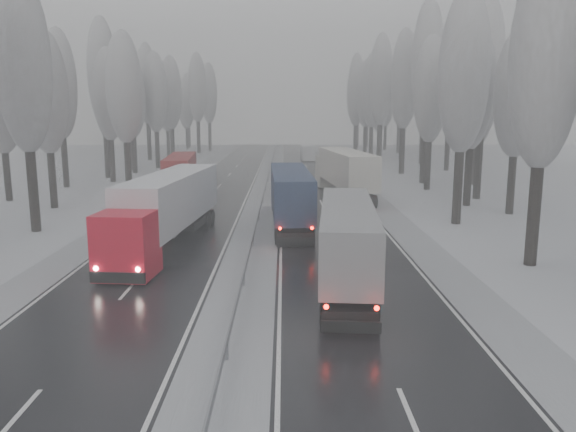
{
  "coord_description": "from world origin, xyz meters",
  "views": [
    {
      "loc": [
        1.88,
        -13.24,
        8.01
      ],
      "look_at": [
        2.12,
        18.21,
        2.2
      ],
      "focal_mm": 35.0,
      "sensor_mm": 36.0,
      "label": 1
    }
  ],
  "objects_px": {
    "truck_blue_box": "(290,192)",
    "truck_red_red": "(180,173)",
    "truck_grey_tarp": "(347,234)",
    "truck_red_white": "(167,206)",
    "truck_cream_box": "(344,170)",
    "box_truck_distant": "(308,153)"
  },
  "relations": [
    {
      "from": "truck_red_white",
      "to": "truck_red_red",
      "type": "xyz_separation_m",
      "value": [
        -3.09,
        21.05,
        -0.28
      ]
    },
    {
      "from": "truck_cream_box",
      "to": "truck_red_white",
      "type": "relative_size",
      "value": 1.03
    },
    {
      "from": "truck_grey_tarp",
      "to": "box_truck_distant",
      "type": "distance_m",
      "value": 68.91
    },
    {
      "from": "truck_grey_tarp",
      "to": "truck_red_white",
      "type": "height_order",
      "value": "truck_red_white"
    },
    {
      "from": "truck_blue_box",
      "to": "box_truck_distant",
      "type": "distance_m",
      "value": 55.61
    },
    {
      "from": "truck_grey_tarp",
      "to": "truck_red_white",
      "type": "bearing_deg",
      "value": 151.47
    },
    {
      "from": "truck_red_white",
      "to": "truck_blue_box",
      "type": "bearing_deg",
      "value": 47.68
    },
    {
      "from": "truck_grey_tarp",
      "to": "truck_blue_box",
      "type": "bearing_deg",
      "value": 106.0
    },
    {
      "from": "truck_grey_tarp",
      "to": "truck_red_white",
      "type": "relative_size",
      "value": 0.88
    },
    {
      "from": "truck_blue_box",
      "to": "truck_red_red",
      "type": "bearing_deg",
      "value": 124.23
    },
    {
      "from": "truck_cream_box",
      "to": "truck_grey_tarp",
      "type": "bearing_deg",
      "value": -102.21
    },
    {
      "from": "truck_blue_box",
      "to": "truck_cream_box",
      "type": "height_order",
      "value": "truck_cream_box"
    },
    {
      "from": "truck_cream_box",
      "to": "truck_red_red",
      "type": "relative_size",
      "value": 1.16
    },
    {
      "from": "truck_grey_tarp",
      "to": "truck_blue_box",
      "type": "distance_m",
      "value": 13.68
    },
    {
      "from": "truck_blue_box",
      "to": "truck_red_red",
      "type": "distance_m",
      "value": 17.73
    },
    {
      "from": "truck_red_white",
      "to": "truck_red_red",
      "type": "height_order",
      "value": "truck_red_white"
    },
    {
      "from": "truck_cream_box",
      "to": "box_truck_distant",
      "type": "xyz_separation_m",
      "value": [
        -1.71,
        41.62,
        -1.29
      ]
    },
    {
      "from": "truck_red_red",
      "to": "box_truck_distant",
      "type": "bearing_deg",
      "value": 65.73
    },
    {
      "from": "truck_red_red",
      "to": "truck_red_white",
      "type": "bearing_deg",
      "value": -86.99
    },
    {
      "from": "box_truck_distant",
      "to": "truck_red_white",
      "type": "relative_size",
      "value": 0.41
    },
    {
      "from": "truck_grey_tarp",
      "to": "truck_cream_box",
      "type": "xyz_separation_m",
      "value": [
        2.7,
        27.28,
        0.37
      ]
    },
    {
      "from": "truck_blue_box",
      "to": "truck_red_white",
      "type": "relative_size",
      "value": 0.93
    }
  ]
}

